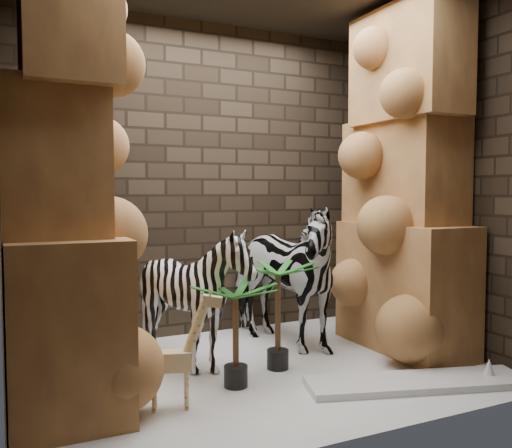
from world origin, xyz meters
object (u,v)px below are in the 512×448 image
giraffe_toy (170,348)px  surfboard (417,382)px  zebra_right (277,263)px  zebra_left (194,305)px  palm_front (278,315)px  palm_back (236,335)px

giraffe_toy → surfboard: (1.70, -0.36, -0.37)m
zebra_right → surfboard: bearing=-86.4°
zebra_left → giraffe_toy: bearing=-100.5°
zebra_right → palm_front: 0.70m
palm_front → palm_back: (-0.45, -0.21, -0.05)m
palm_back → zebra_right: bearing=46.6°
surfboard → zebra_right: bearing=125.7°
zebra_left → palm_back: bearing=-51.8°
zebra_right → zebra_left: 0.95m
giraffe_toy → palm_back: giraffe_toy is taller
palm_front → surfboard: palm_front is taller
zebra_left → giraffe_toy: (-0.37, -0.64, -0.11)m
surfboard → giraffe_toy: bearing=-175.4°
zebra_right → surfboard: (0.45, -1.30, -0.72)m
palm_back → surfboard: bearing=-24.6°
zebra_right → giraffe_toy: size_ratio=1.91×
palm_front → zebra_right: bearing=63.4°
zebra_right → giraffe_toy: 1.60m
giraffe_toy → zebra_left: bearing=77.3°
zebra_right → zebra_left: (-0.87, -0.30, -0.24)m
zebra_right → giraffe_toy: bearing=-158.6°
giraffe_toy → palm_front: bearing=39.3°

